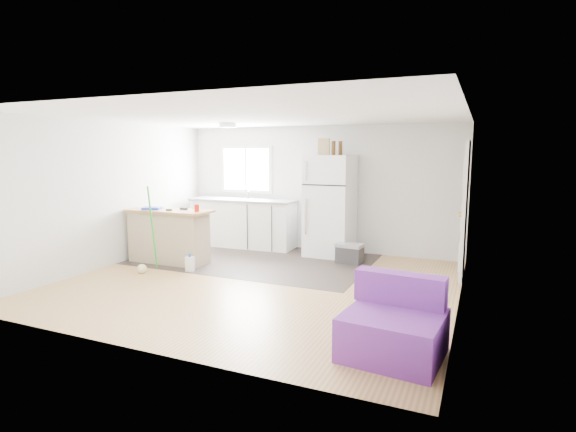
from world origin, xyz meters
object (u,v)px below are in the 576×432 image
object	(u,v)px
cleaner_jug	(190,264)
bottle_left	(333,148)
cooler	(350,253)
kitchen_cabinets	(243,222)
blue_tray	(152,208)
red_cup	(197,208)
mop	(145,259)
cardboard_box	(324,147)
purple_seat	(394,327)
bottle_right	(340,148)
refrigerator	(330,206)
peninsula	(169,236)

from	to	relation	value
cleaner_jug	bottle_left	bearing A→B (deg)	37.47
cooler	cleaner_jug	xyz separation A→B (m)	(-2.20, -1.56, -0.05)
kitchen_cabinets	blue_tray	world-z (taller)	kitchen_cabinets
kitchen_cabinets	red_cup	world-z (taller)	kitchen_cabinets
cooler	red_cup	world-z (taller)	red_cup
kitchen_cabinets	bottle_left	world-z (taller)	bottle_left
cleaner_jug	mop	size ratio (longest dim) A/B	0.20
cardboard_box	bottle_left	size ratio (longest dim) A/B	1.20
blue_tray	purple_seat	bearing A→B (deg)	-23.77
bottle_right	purple_seat	bearing A→B (deg)	-65.44
mop	blue_tray	world-z (taller)	mop
mop	refrigerator	bearing A→B (deg)	20.73
cleaner_jug	mop	bearing A→B (deg)	-159.31
red_cup	kitchen_cabinets	bearing A→B (deg)	92.75
kitchen_cabinets	cardboard_box	size ratio (longest dim) A/B	7.31
purple_seat	bottle_right	xyz separation A→B (m)	(-1.67, 3.65, 1.71)
refrigerator	blue_tray	bearing A→B (deg)	-145.72
cooler	blue_tray	bearing A→B (deg)	-151.76
cooler	bottle_left	xyz separation A→B (m)	(-0.43, 0.35, 1.80)
refrigerator	cardboard_box	bearing A→B (deg)	-140.84
refrigerator	kitchen_cabinets	bearing A→B (deg)	179.57
cleaner_jug	purple_seat	bearing A→B (deg)	-35.41
bottle_left	refrigerator	bearing A→B (deg)	131.32
bottle_right	bottle_left	bearing A→B (deg)	-157.75
peninsula	cooler	bearing A→B (deg)	21.65
refrigerator	cleaner_jug	xyz separation A→B (m)	(-1.69, -2.00, -0.80)
refrigerator	cleaner_jug	bearing A→B (deg)	-128.67
purple_seat	blue_tray	world-z (taller)	blue_tray
cleaner_jug	blue_tray	xyz separation A→B (m)	(-0.97, 0.29, 0.82)
refrigerator	mop	size ratio (longest dim) A/B	1.32
blue_tray	bottle_right	bearing A→B (deg)	30.37
cooler	cleaner_jug	world-z (taller)	cooler
mop	blue_tray	xyz separation A→B (m)	(-0.36, 0.65, 0.71)
blue_tray	cleaner_jug	bearing A→B (deg)	-16.68
kitchen_cabinets	blue_tray	distance (m)	1.99
blue_tray	bottle_left	distance (m)	3.34
red_cup	bottle_right	xyz separation A→B (m)	(1.96, 1.61, 0.99)
blue_tray	bottle_right	size ratio (longest dim) A/B	1.20
peninsula	kitchen_cabinets	bearing A→B (deg)	72.05
cooler	cardboard_box	xyz separation A→B (m)	(-0.61, 0.36, 1.82)
purple_seat	bottle_left	world-z (taller)	bottle_left
red_cup	bottle_right	world-z (taller)	bottle_right
cardboard_box	bottle_right	size ratio (longest dim) A/B	1.20
cleaner_jug	bottle_left	world-z (taller)	bottle_left
kitchen_cabinets	purple_seat	xyz separation A→B (m)	(3.72, -3.76, -0.23)
purple_seat	blue_tray	xyz separation A→B (m)	(-4.51, 1.99, 0.68)
peninsula	cleaner_jug	distance (m)	0.85
cardboard_box	bottle_left	bearing A→B (deg)	-1.50
cleaner_jug	mop	distance (m)	0.71
cardboard_box	peninsula	bearing A→B (deg)	-145.77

